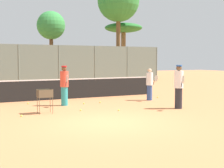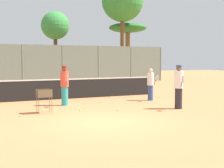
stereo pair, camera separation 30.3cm
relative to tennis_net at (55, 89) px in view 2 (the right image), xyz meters
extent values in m
plane|color=#D37F4C|center=(0.00, -6.59, -0.56)|extent=(80.00, 80.00, 0.00)
cylinder|color=#26592D|center=(5.77, 0.00, -0.02)|extent=(0.10, 0.10, 1.07)
cube|color=black|center=(0.00, 0.00, -0.05)|extent=(11.54, 0.01, 1.01)
cube|color=white|center=(0.00, 0.00, 0.48)|extent=(11.54, 0.02, 0.06)
cylinder|color=slate|center=(0.00, 10.22, 1.10)|extent=(0.08, 0.08, 3.32)
cylinder|color=slate|center=(3.35, 10.22, 1.10)|extent=(0.08, 0.08, 3.32)
cylinder|color=slate|center=(6.69, 10.22, 1.10)|extent=(0.08, 0.08, 3.32)
cylinder|color=slate|center=(10.04, 10.22, 1.10)|extent=(0.08, 0.08, 3.32)
cylinder|color=slate|center=(13.38, 10.22, 1.10)|extent=(0.08, 0.08, 3.32)
cube|color=slate|center=(0.00, 10.22, 1.10)|extent=(26.77, 0.01, 3.32)
cylinder|color=brown|center=(4.03, 15.10, 1.76)|extent=(0.38, 0.38, 4.65)
sphere|color=#388E42|center=(4.03, 15.10, 4.93)|extent=(2.82, 2.82, 2.82)
cylinder|color=brown|center=(10.84, 13.67, 2.89)|extent=(0.45, 0.45, 6.91)
sphere|color=#338438|center=(10.84, 13.67, 7.66)|extent=(4.38, 4.38, 4.38)
cylinder|color=brown|center=(12.63, 15.87, 2.02)|extent=(0.54, 0.54, 5.16)
ellipsoid|color=#28722D|center=(12.63, 15.87, 5.14)|extent=(4.28, 4.28, 1.07)
cylinder|color=teal|center=(-0.12, -2.24, -0.13)|extent=(0.30, 0.30, 0.85)
cylinder|color=#E54C38|center=(-0.12, -2.24, 0.65)|extent=(0.37, 0.37, 0.71)
sphere|color=brown|center=(-0.12, -2.24, 1.12)|extent=(0.23, 0.23, 0.23)
cylinder|color=red|center=(-0.12, -2.24, 1.21)|extent=(0.24, 0.24, 0.06)
cylinder|color=black|center=(-0.15, -2.61, 0.47)|extent=(0.04, 0.15, 0.27)
ellipsoid|color=silver|center=(-0.17, -2.79, 0.69)|extent=(0.06, 0.40, 0.43)
cylinder|color=#334C8C|center=(4.35, -2.37, -0.17)|extent=(0.27, 0.27, 0.77)
cylinder|color=white|center=(4.35, -2.37, 0.54)|extent=(0.34, 0.34, 0.65)
sphere|color=#DBB28C|center=(4.35, -2.37, 0.97)|extent=(0.21, 0.21, 0.21)
cylinder|color=black|center=(4.38, -2.72, 0.38)|extent=(0.04, 0.15, 0.27)
ellipsoid|color=silver|center=(4.40, -2.89, 0.60)|extent=(0.06, 0.40, 0.43)
cylinder|color=#26262D|center=(3.97, -5.21, -0.12)|extent=(0.31, 0.31, 0.87)
cylinder|color=white|center=(3.97, -5.21, 0.68)|extent=(0.38, 0.38, 0.73)
sphere|color=brown|center=(3.97, -5.21, 1.16)|extent=(0.24, 0.24, 0.24)
cylinder|color=#2659B2|center=(3.97, -5.21, 1.26)|extent=(0.25, 0.25, 0.06)
cylinder|color=black|center=(3.84, -5.56, 0.50)|extent=(0.08, 0.15, 0.27)
ellipsoid|color=silver|center=(3.78, -5.73, 0.72)|extent=(0.17, 0.38, 0.43)
cylinder|color=brown|center=(-1.68, -4.10, -0.24)|extent=(0.02, 0.02, 0.63)
cylinder|color=brown|center=(-1.17, -4.10, -0.24)|extent=(0.02, 0.02, 0.63)
cylinder|color=brown|center=(-1.68, -3.74, -0.24)|extent=(0.02, 0.02, 0.63)
cylinder|color=brown|center=(-1.17, -3.74, -0.24)|extent=(0.02, 0.02, 0.63)
cube|color=brown|center=(-1.43, -3.92, 0.08)|extent=(0.55, 0.40, 0.01)
cube|color=brown|center=(-1.43, -4.12, 0.22)|extent=(0.55, 0.01, 0.30)
cube|color=brown|center=(-1.43, -3.72, 0.22)|extent=(0.55, 0.01, 0.30)
cube|color=brown|center=(-1.70, -3.92, 0.22)|extent=(0.01, 0.40, 0.30)
cube|color=brown|center=(-1.15, -3.92, 0.22)|extent=(0.01, 0.40, 0.30)
sphere|color=#D1E54C|center=(-1.43, -3.98, 0.12)|extent=(0.07, 0.07, 0.07)
sphere|color=#D1E54C|center=(-1.23, -3.91, 0.17)|extent=(0.07, 0.07, 0.07)
sphere|color=#D1E54C|center=(-1.35, -4.01, 0.17)|extent=(0.07, 0.07, 0.07)
sphere|color=#D1E54C|center=(-1.46, -3.88, 0.12)|extent=(0.07, 0.07, 0.07)
sphere|color=#D1E54C|center=(-1.53, -4.04, 0.17)|extent=(0.07, 0.07, 0.07)
sphere|color=#D1E54C|center=(-1.55, -3.84, 0.17)|extent=(0.07, 0.07, 0.07)
sphere|color=#D1E54C|center=(-1.51, -3.98, 0.12)|extent=(0.07, 0.07, 0.07)
sphere|color=#D1E54C|center=(-1.35, -4.00, 0.17)|extent=(0.07, 0.07, 0.07)
sphere|color=#D1E54C|center=(-1.35, -3.91, 0.17)|extent=(0.07, 0.07, 0.07)
sphere|color=#D1E54C|center=(-1.62, -3.79, 0.17)|extent=(0.07, 0.07, 0.07)
sphere|color=#D1E54C|center=(-1.31, -3.93, 0.17)|extent=(0.07, 0.07, 0.07)
sphere|color=#D1E54C|center=(5.35, -1.65, -0.53)|extent=(0.07, 0.07, 0.07)
sphere|color=#D1E54C|center=(-2.37, -4.21, -0.53)|extent=(0.07, 0.07, 0.07)
sphere|color=#D1E54C|center=(1.70, -2.12, -0.53)|extent=(0.07, 0.07, 0.07)
sphere|color=#D1E54C|center=(0.03, -3.93, -0.53)|extent=(0.07, 0.07, 0.07)
sphere|color=#D1E54C|center=(-1.50, -1.03, -0.53)|extent=(0.07, 0.07, 0.07)
sphere|color=#D1E54C|center=(0.84, -2.19, -0.53)|extent=(0.07, 0.07, 0.07)
sphere|color=#D1E54C|center=(1.40, -4.65, -0.53)|extent=(0.07, 0.07, 0.07)
camera|label=1|loc=(-4.36, -15.75, 1.51)|focal=50.00mm
camera|label=2|loc=(-4.09, -15.88, 1.51)|focal=50.00mm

